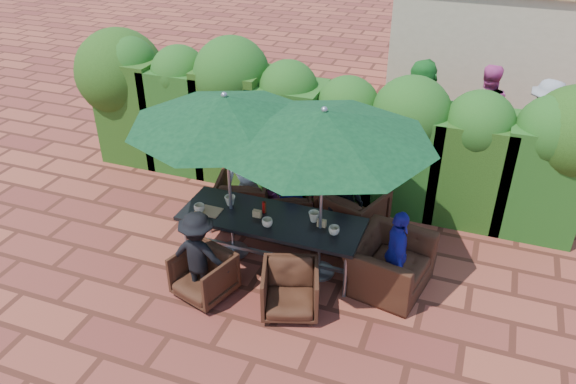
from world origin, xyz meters
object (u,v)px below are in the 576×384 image
(umbrella_right, at_px, (324,126))
(chair_far_mid, at_px, (287,206))
(chair_far_left, at_px, (244,195))
(chair_far_right, at_px, (353,211))
(dining_table, at_px, (271,222))
(chair_end_right, at_px, (390,257))
(chair_near_right, at_px, (290,288))
(umbrella_left, at_px, (225,111))
(chair_near_left, at_px, (204,273))

(umbrella_right, distance_m, chair_far_mid, 2.21)
(chair_far_left, bearing_deg, chair_far_right, 170.81)
(dining_table, relative_size, chair_end_right, 2.33)
(chair_far_right, height_order, chair_near_right, chair_far_right)
(umbrella_right, distance_m, chair_far_right, 2.07)
(chair_far_left, relative_size, chair_near_right, 1.15)
(umbrella_left, distance_m, chair_near_right, 2.37)
(umbrella_right, bearing_deg, chair_far_mid, 131.40)
(dining_table, distance_m, umbrella_left, 1.66)
(umbrella_left, relative_size, chair_near_right, 3.57)
(umbrella_left, xyz_separation_m, chair_far_mid, (0.51, 0.89, -1.85))
(dining_table, height_order, umbrella_left, umbrella_left)
(dining_table, relative_size, chair_near_left, 3.65)
(chair_far_mid, height_order, chair_far_right, chair_far_right)
(umbrella_left, height_order, umbrella_right, same)
(umbrella_left, relative_size, chair_near_left, 3.71)
(umbrella_left, bearing_deg, chair_far_right, 34.16)
(chair_far_mid, relative_size, chair_far_right, 0.85)
(chair_far_left, bearing_deg, chair_far_mid, 166.86)
(chair_far_mid, bearing_deg, dining_table, 73.84)
(chair_far_mid, xyz_separation_m, chair_near_left, (-0.47, -1.86, -0.02))
(chair_far_right, bearing_deg, chair_far_mid, 27.79)
(dining_table, xyz_separation_m, umbrella_right, (0.69, 0.01, 1.54))
(dining_table, height_order, chair_far_mid, dining_table)
(umbrella_right, height_order, chair_far_left, umbrella_right)
(chair_far_left, height_order, chair_far_right, chair_far_right)
(chair_far_right, height_order, chair_near_left, chair_far_right)
(chair_near_left, bearing_deg, dining_table, 75.63)
(umbrella_right, xyz_separation_m, chair_far_right, (0.19, 1.04, -1.78))
(chair_near_right, bearing_deg, umbrella_left, 125.60)
(dining_table, bearing_deg, umbrella_right, 1.05)
(chair_far_left, relative_size, chair_near_left, 1.20)
(umbrella_right, height_order, chair_end_right, umbrella_right)
(dining_table, relative_size, chair_far_right, 2.92)
(dining_table, relative_size, chair_near_right, 3.51)
(chair_far_mid, distance_m, chair_end_right, 1.94)
(dining_table, bearing_deg, chair_end_right, 2.75)
(chair_far_right, bearing_deg, umbrella_left, 54.47)
(umbrella_right, bearing_deg, dining_table, -178.95)
(umbrella_left, height_order, chair_near_right, umbrella_left)
(umbrella_right, xyz_separation_m, chair_far_mid, (-0.80, 0.91, -1.85))
(chair_far_mid, distance_m, chair_near_left, 1.92)
(chair_near_right, xyz_separation_m, chair_end_right, (1.05, 0.91, 0.11))
(chair_far_mid, height_order, chair_near_right, chair_far_mid)
(chair_near_right, bearing_deg, chair_far_left, 110.36)
(chair_far_right, relative_size, chair_near_left, 1.25)
(umbrella_left, height_order, chair_far_mid, umbrella_left)
(chair_far_left, relative_size, chair_end_right, 0.76)
(chair_far_mid, relative_size, chair_near_left, 1.06)
(chair_near_right, distance_m, chair_end_right, 1.40)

